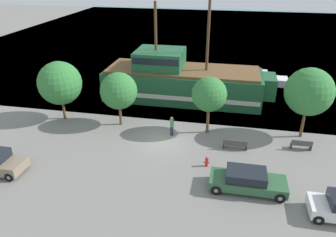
{
  "coord_description": "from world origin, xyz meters",
  "views": [
    {
      "loc": [
        5.04,
        -22.95,
        13.57
      ],
      "look_at": [
        0.03,
        2.0,
        1.2
      ],
      "focal_mm": 35.0,
      "sensor_mm": 36.0,
      "label": 1
    }
  ],
  "objects_px": {
    "pirate_ship": "(181,81)",
    "moored_boat_dockside": "(259,79)",
    "bench_promenade_east": "(301,145)",
    "pedestrian_walking_near": "(172,126)",
    "fire_hydrant": "(207,161)",
    "parked_car_curb_front": "(247,180)",
    "bench_promenade_west": "(235,144)"
  },
  "relations": [
    {
      "from": "parked_car_curb_front",
      "to": "pedestrian_walking_near",
      "type": "bearing_deg",
      "value": 134.42
    },
    {
      "from": "pirate_ship",
      "to": "moored_boat_dockside",
      "type": "height_order",
      "value": "pirate_ship"
    },
    {
      "from": "moored_boat_dockside",
      "to": "bench_promenade_west",
      "type": "distance_m",
      "value": 16.39
    },
    {
      "from": "fire_hydrant",
      "to": "pedestrian_walking_near",
      "type": "relative_size",
      "value": 0.44
    },
    {
      "from": "parked_car_curb_front",
      "to": "bench_promenade_east",
      "type": "relative_size",
      "value": 3.07
    },
    {
      "from": "parked_car_curb_front",
      "to": "fire_hydrant",
      "type": "bearing_deg",
      "value": 141.86
    },
    {
      "from": "parked_car_curb_front",
      "to": "pedestrian_walking_near",
      "type": "height_order",
      "value": "pedestrian_walking_near"
    },
    {
      "from": "pirate_ship",
      "to": "fire_hydrant",
      "type": "height_order",
      "value": "pirate_ship"
    },
    {
      "from": "pedestrian_walking_near",
      "to": "parked_car_curb_front",
      "type": "bearing_deg",
      "value": -45.58
    },
    {
      "from": "parked_car_curb_front",
      "to": "pedestrian_walking_near",
      "type": "relative_size",
      "value": 2.81
    },
    {
      "from": "pirate_ship",
      "to": "moored_boat_dockside",
      "type": "distance_m",
      "value": 10.71
    },
    {
      "from": "parked_car_curb_front",
      "to": "bench_promenade_east",
      "type": "bearing_deg",
      "value": 54.38
    },
    {
      "from": "bench_promenade_east",
      "to": "pedestrian_walking_near",
      "type": "bearing_deg",
      "value": 178.45
    },
    {
      "from": "fire_hydrant",
      "to": "parked_car_curb_front",
      "type": "bearing_deg",
      "value": -38.14
    },
    {
      "from": "moored_boat_dockside",
      "to": "pirate_ship",
      "type": "bearing_deg",
      "value": -142.85
    },
    {
      "from": "pirate_ship",
      "to": "moored_boat_dockside",
      "type": "bearing_deg",
      "value": 37.15
    },
    {
      "from": "pirate_ship",
      "to": "pedestrian_walking_near",
      "type": "distance_m",
      "value": 8.58
    },
    {
      "from": "fire_hydrant",
      "to": "pedestrian_walking_near",
      "type": "distance_m",
      "value": 5.32
    },
    {
      "from": "fire_hydrant",
      "to": "bench_promenade_east",
      "type": "distance_m",
      "value": 8.06
    },
    {
      "from": "pirate_ship",
      "to": "bench_promenade_west",
      "type": "xyz_separation_m",
      "value": [
        5.9,
        -9.77,
        -1.52
      ]
    },
    {
      "from": "fire_hydrant",
      "to": "pedestrian_walking_near",
      "type": "xyz_separation_m",
      "value": [
        -3.36,
        4.09,
        0.48
      ]
    },
    {
      "from": "bench_promenade_west",
      "to": "pedestrian_walking_near",
      "type": "xyz_separation_m",
      "value": [
        -5.33,
        1.28,
        0.44
      ]
    },
    {
      "from": "moored_boat_dockside",
      "to": "bench_promenade_east",
      "type": "height_order",
      "value": "moored_boat_dockside"
    },
    {
      "from": "fire_hydrant",
      "to": "bench_promenade_east",
      "type": "bearing_deg",
      "value": 28.19
    },
    {
      "from": "pirate_ship",
      "to": "fire_hydrant",
      "type": "relative_size",
      "value": 23.1
    },
    {
      "from": "bench_promenade_west",
      "to": "moored_boat_dockside",
      "type": "bearing_deg",
      "value": 81.02
    },
    {
      "from": "parked_car_curb_front",
      "to": "pedestrian_walking_near",
      "type": "xyz_separation_m",
      "value": [
        -6.17,
        6.29,
        0.16
      ]
    },
    {
      "from": "moored_boat_dockside",
      "to": "bench_promenade_east",
      "type": "distance_m",
      "value": 15.41
    },
    {
      "from": "moored_boat_dockside",
      "to": "fire_hydrant",
      "type": "distance_m",
      "value": 19.53
    },
    {
      "from": "moored_boat_dockside",
      "to": "fire_hydrant",
      "type": "xyz_separation_m",
      "value": [
        -4.52,
        -19.0,
        -0.18
      ]
    },
    {
      "from": "moored_boat_dockside",
      "to": "bench_promenade_east",
      "type": "xyz_separation_m",
      "value": [
        2.58,
        -15.19,
        -0.16
      ]
    },
    {
      "from": "fire_hydrant",
      "to": "pirate_ship",
      "type": "bearing_deg",
      "value": 107.38
    }
  ]
}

